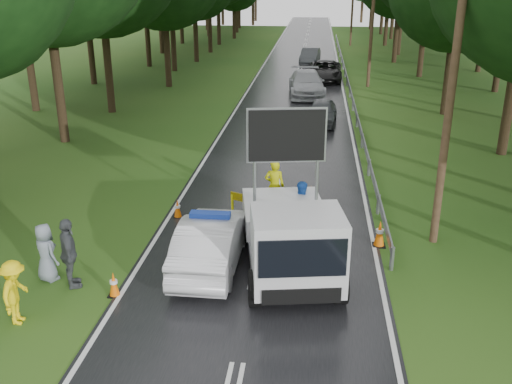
# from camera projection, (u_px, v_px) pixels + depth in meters

# --- Properties ---
(ground) EXTENTS (160.00, 160.00, 0.00)m
(ground) POSITION_uv_depth(u_px,v_px,m) (259.00, 263.00, 16.22)
(ground) COLOR #224E16
(ground) RESTS_ON ground
(road) EXTENTS (7.00, 140.00, 0.02)m
(road) POSITION_uv_depth(u_px,v_px,m) (298.00, 81.00, 44.09)
(road) COLOR black
(road) RESTS_ON ground
(guardrail) EXTENTS (0.12, 60.06, 0.70)m
(guardrail) POSITION_uv_depth(u_px,v_px,m) (346.00, 75.00, 43.22)
(guardrail) COLOR gray
(guardrail) RESTS_ON ground
(utility_pole_near) EXTENTS (1.40, 0.24, 10.00)m
(utility_pole_near) POSITION_uv_depth(u_px,v_px,m) (453.00, 76.00, 15.76)
(utility_pole_near) COLOR #402D1D
(utility_pole_near) RESTS_ON ground
(utility_pole_mid) EXTENTS (1.40, 0.24, 10.00)m
(utility_pole_mid) POSITION_uv_depth(u_px,v_px,m) (373.00, 15.00, 39.91)
(utility_pole_mid) COLOR #402D1D
(utility_pole_mid) RESTS_ON ground
(police_sedan) EXTENTS (1.60, 4.50, 1.63)m
(police_sedan) POSITION_uv_depth(u_px,v_px,m) (211.00, 242.00, 15.83)
(police_sedan) COLOR silver
(police_sedan) RESTS_ON ground
(work_truck) EXTENTS (3.20, 5.66, 4.27)m
(work_truck) POSITION_uv_depth(u_px,v_px,m) (291.00, 235.00, 15.25)
(work_truck) COLOR gray
(work_truck) RESTS_ON ground
(barrier) EXTENTS (2.52, 1.12, 1.12)m
(barrier) POSITION_uv_depth(u_px,v_px,m) (268.00, 207.00, 17.91)
(barrier) COLOR yellow
(barrier) RESTS_ON ground
(officer) EXTENTS (0.69, 0.47, 1.86)m
(officer) POSITION_uv_depth(u_px,v_px,m) (274.00, 186.00, 19.46)
(officer) COLOR #D2D60B
(officer) RESTS_ON ground
(civilian) EXTENTS (0.92, 0.76, 1.73)m
(civilian) POSITION_uv_depth(u_px,v_px,m) (303.00, 208.00, 17.79)
(civilian) COLOR #1A4EAE
(civilian) RESTS_ON ground
(bystander_left) EXTENTS (0.68, 1.08, 1.60)m
(bystander_left) POSITION_uv_depth(u_px,v_px,m) (15.00, 292.00, 13.21)
(bystander_left) COLOR yellow
(bystander_left) RESTS_ON ground
(bystander_mid) EXTENTS (0.94, 1.22, 1.92)m
(bystander_mid) POSITION_uv_depth(u_px,v_px,m) (69.00, 254.00, 14.69)
(bystander_mid) COLOR #44474C
(bystander_mid) RESTS_ON ground
(bystander_right) EXTENTS (0.94, 0.86, 1.62)m
(bystander_right) POSITION_uv_depth(u_px,v_px,m) (46.00, 253.00, 15.08)
(bystander_right) COLOR gray
(bystander_right) RESTS_ON ground
(queue_car_first) EXTENTS (1.81, 3.94, 1.31)m
(queue_car_first) POSITION_uv_depth(u_px,v_px,m) (322.00, 112.00, 31.15)
(queue_car_first) COLOR #454A4E
(queue_car_first) RESTS_ON ground
(queue_car_second) EXTENTS (2.75, 5.82, 1.64)m
(queue_car_second) POSITION_uv_depth(u_px,v_px,m) (307.00, 84.00, 38.37)
(queue_car_second) COLOR #ABADB4
(queue_car_second) RESTS_ON ground
(queue_car_third) EXTENTS (2.58, 5.45, 1.50)m
(queue_car_third) POSITION_uv_depth(u_px,v_px,m) (325.00, 71.00, 43.84)
(queue_car_third) COLOR black
(queue_car_third) RESTS_ON ground
(queue_car_fourth) EXTENTS (1.92, 4.48, 1.44)m
(queue_car_fourth) POSITION_uv_depth(u_px,v_px,m) (310.00, 56.00, 51.89)
(queue_car_fourth) COLOR #42454A
(queue_car_fourth) RESTS_ON ground
(cone_near_left) EXTENTS (0.32, 0.32, 0.67)m
(cone_near_left) POSITION_uv_depth(u_px,v_px,m) (114.00, 284.00, 14.48)
(cone_near_left) COLOR black
(cone_near_left) RESTS_ON ground
(cone_center) EXTENTS (0.34, 0.34, 0.71)m
(cone_center) POSITION_uv_depth(u_px,v_px,m) (239.00, 223.00, 18.04)
(cone_center) COLOR black
(cone_center) RESTS_ON ground
(cone_far) EXTENTS (0.33, 0.33, 0.70)m
(cone_far) POSITION_uv_depth(u_px,v_px,m) (311.00, 195.00, 20.29)
(cone_far) COLOR black
(cone_far) RESTS_ON ground
(cone_left_mid) EXTENTS (0.31, 0.31, 0.65)m
(cone_left_mid) POSITION_uv_depth(u_px,v_px,m) (178.00, 209.00, 19.20)
(cone_left_mid) COLOR black
(cone_left_mid) RESTS_ON ground
(cone_right) EXTENTS (0.39, 0.39, 0.82)m
(cone_right) POSITION_uv_depth(u_px,v_px,m) (380.00, 234.00, 17.13)
(cone_right) COLOR black
(cone_right) RESTS_ON ground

